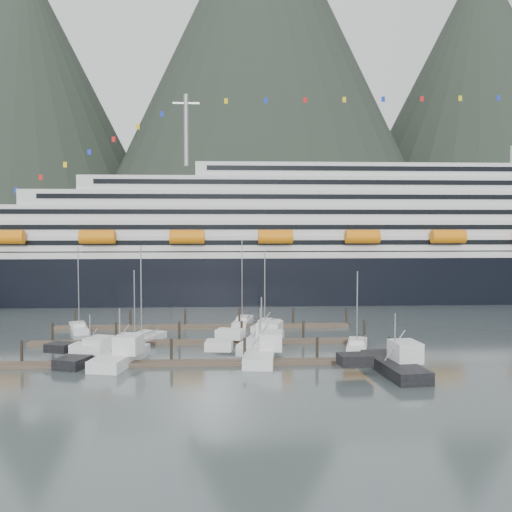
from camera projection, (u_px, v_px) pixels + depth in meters
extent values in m
plane|color=#485554|center=(235.00, 348.00, 82.61)|extent=(1600.00, 1600.00, 0.00)
cone|color=#222C21|center=(263.00, 71.00, 633.75)|extent=(400.00, 400.00, 420.00)
cone|color=#222C21|center=(26.00, 109.00, 661.68)|extent=(340.00, 340.00, 340.00)
cone|color=#222C21|center=(478.00, 108.00, 708.69)|extent=(360.00, 360.00, 360.00)
cube|color=black|center=(339.00, 281.00, 138.57)|extent=(210.00, 28.00, 12.00)
cube|color=silver|center=(339.00, 253.00, 138.23)|extent=(205.80, 27.44, 1.50)
cube|color=silver|center=(360.00, 241.00, 138.36)|extent=(185.00, 26.00, 3.20)
cube|color=black|center=(374.00, 242.00, 125.34)|extent=(175.75, 0.20, 1.00)
cube|color=silver|center=(369.00, 228.00, 138.30)|extent=(180.00, 25.00, 3.20)
cube|color=black|center=(383.00, 227.00, 125.78)|extent=(171.00, 0.20, 1.00)
cube|color=silver|center=(378.00, 214.00, 138.24)|extent=(172.00, 24.00, 3.20)
cube|color=black|center=(392.00, 212.00, 126.21)|extent=(163.40, 0.20, 1.00)
cube|color=silver|center=(386.00, 200.00, 138.18)|extent=(160.00, 23.00, 3.20)
cube|color=black|center=(401.00, 197.00, 126.65)|extent=(152.00, 0.20, 1.00)
cube|color=silver|center=(395.00, 186.00, 138.12)|extent=(140.00, 22.00, 3.00)
cube|color=black|center=(410.00, 182.00, 127.09)|extent=(133.00, 0.20, 1.00)
cube|color=silver|center=(404.00, 173.00, 138.07)|extent=(95.00, 20.00, 3.00)
cube|color=black|center=(418.00, 169.00, 128.04)|extent=(90.25, 0.20, 1.00)
cylinder|color=gray|center=(186.00, 130.00, 134.92)|extent=(1.00, 1.00, 16.00)
cylinder|color=orange|center=(6.00, 237.00, 119.35)|extent=(7.00, 2.80, 2.80)
cylinder|color=orange|center=(97.00, 237.00, 120.31)|extent=(7.00, 2.80, 2.80)
cylinder|color=orange|center=(187.00, 237.00, 121.26)|extent=(7.00, 2.80, 2.80)
cylinder|color=orange|center=(276.00, 237.00, 122.22)|extent=(7.00, 2.80, 2.80)
cylinder|color=orange|center=(363.00, 237.00, 123.17)|extent=(7.00, 2.80, 2.80)
cylinder|color=orange|center=(448.00, 237.00, 124.13)|extent=(7.00, 2.80, 2.80)
cube|color=#413629|center=(196.00, 363.00, 72.36)|extent=(48.00, 2.00, 0.50)
cylinder|color=black|center=(22.00, 353.00, 72.28)|extent=(0.36, 0.36, 3.20)
cylinder|color=black|center=(97.00, 353.00, 72.76)|extent=(0.36, 0.36, 3.20)
cylinder|color=black|center=(171.00, 352.00, 73.24)|extent=(0.36, 0.36, 3.20)
cylinder|color=black|center=(245.00, 351.00, 73.71)|extent=(0.36, 0.36, 3.20)
cylinder|color=black|center=(317.00, 350.00, 74.19)|extent=(0.36, 0.36, 3.20)
cylinder|color=black|center=(389.00, 349.00, 74.67)|extent=(0.36, 0.36, 3.20)
cube|color=#413629|center=(200.00, 342.00, 85.32)|extent=(48.00, 2.00, 0.50)
cylinder|color=black|center=(52.00, 334.00, 85.24)|extent=(0.36, 0.36, 3.20)
cylinder|color=black|center=(116.00, 333.00, 85.72)|extent=(0.36, 0.36, 3.20)
cylinder|color=black|center=(179.00, 333.00, 86.20)|extent=(0.36, 0.36, 3.20)
cylinder|color=black|center=(242.00, 332.00, 86.68)|extent=(0.36, 0.36, 3.20)
cylinder|color=black|center=(303.00, 332.00, 87.15)|extent=(0.36, 0.36, 3.20)
cylinder|color=black|center=(364.00, 331.00, 87.63)|extent=(0.36, 0.36, 3.20)
cube|color=#413629|center=(203.00, 326.00, 98.29)|extent=(48.00, 2.00, 0.50)
cylinder|color=black|center=(75.00, 319.00, 98.21)|extent=(0.36, 0.36, 3.20)
cylinder|color=black|center=(130.00, 319.00, 98.69)|extent=(0.36, 0.36, 3.20)
cylinder|color=black|center=(185.00, 319.00, 99.16)|extent=(0.36, 0.36, 3.20)
cylinder|color=black|center=(239.00, 318.00, 99.64)|extent=(0.36, 0.36, 3.20)
cylinder|color=black|center=(293.00, 318.00, 100.12)|extent=(0.36, 0.36, 3.20)
cylinder|color=black|center=(346.00, 317.00, 100.60)|extent=(0.36, 0.36, 3.20)
cube|color=silver|center=(145.00, 341.00, 86.26)|extent=(5.69, 9.42, 1.41)
cube|color=silver|center=(145.00, 334.00, 86.21)|extent=(3.02, 3.69, 0.81)
cylinder|color=gray|center=(141.00, 291.00, 85.02)|extent=(0.16, 0.16, 13.14)
cube|color=silver|center=(134.00, 344.00, 83.51)|extent=(4.24, 8.91, 1.21)
cube|color=silver|center=(134.00, 339.00, 83.47)|extent=(2.40, 3.34, 0.69)
cylinder|color=gray|center=(134.00, 306.00, 82.40)|extent=(0.14, 0.14, 9.95)
cube|color=silver|center=(79.00, 329.00, 95.52)|extent=(5.05, 9.23, 1.25)
cube|color=silver|center=(79.00, 325.00, 95.48)|extent=(2.69, 3.54, 0.72)
cylinder|color=gray|center=(79.00, 287.00, 94.33)|extent=(0.14, 0.14, 12.64)
cube|color=silver|center=(266.00, 327.00, 97.74)|extent=(5.59, 9.30, 1.39)
cube|color=silver|center=(266.00, 322.00, 97.70)|extent=(2.97, 3.64, 0.80)
cylinder|color=gray|center=(265.00, 287.00, 96.54)|extent=(0.16, 0.16, 11.97)
cube|color=silver|center=(243.00, 323.00, 101.87)|extent=(4.08, 9.85, 1.28)
cube|color=silver|center=(243.00, 318.00, 101.83)|extent=(2.41, 3.63, 0.73)
cylinder|color=gray|center=(242.00, 281.00, 100.54)|extent=(0.15, 0.15, 13.52)
cube|color=silver|center=(357.00, 348.00, 81.29)|extent=(4.67, 9.14, 1.37)
cube|color=silver|center=(357.00, 341.00, 81.24)|extent=(2.66, 3.47, 0.78)
cylinder|color=gray|center=(357.00, 308.00, 80.14)|extent=(0.16, 0.16, 9.87)
cube|color=black|center=(90.00, 358.00, 74.64)|extent=(6.82, 11.98, 1.78)
cube|color=black|center=(60.00, 347.00, 75.80)|extent=(3.69, 3.40, 1.07)
cube|color=silver|center=(98.00, 345.00, 74.23)|extent=(3.49, 4.10, 1.96)
cube|color=black|center=(98.00, 339.00, 74.19)|extent=(3.25, 3.82, 0.45)
cylinder|color=gray|center=(90.00, 332.00, 74.47)|extent=(0.14, 0.14, 4.45)
cube|color=silver|center=(120.00, 360.00, 73.22)|extent=(6.06, 11.98, 2.08)
cube|color=silver|center=(86.00, 349.00, 73.83)|extent=(3.99, 3.20, 1.25)
cube|color=silver|center=(129.00, 344.00, 72.93)|extent=(3.57, 3.97, 2.29)
cube|color=black|center=(129.00, 337.00, 72.89)|extent=(3.32, 3.70, 0.52)
cylinder|color=gray|center=(120.00, 330.00, 73.02)|extent=(0.17, 0.17, 5.20)
cube|color=silver|center=(260.00, 355.00, 76.06)|extent=(5.08, 14.20, 1.98)
cube|color=silver|center=(219.00, 345.00, 76.29)|extent=(3.69, 3.41, 1.19)
cube|color=silver|center=(271.00, 340.00, 75.87)|extent=(3.22, 4.45, 2.18)
cube|color=black|center=(271.00, 334.00, 75.83)|extent=(2.99, 4.15, 0.50)
cylinder|color=gray|center=(260.00, 327.00, 75.87)|extent=(0.16, 0.16, 4.96)
cube|color=black|center=(395.00, 370.00, 68.59)|extent=(5.11, 12.95, 2.10)
cube|color=black|center=(354.00, 360.00, 67.75)|extent=(3.85, 3.14, 1.26)
cube|color=silver|center=(405.00, 351.00, 68.68)|extent=(3.33, 4.08, 2.31)
cube|color=black|center=(405.00, 344.00, 68.63)|extent=(3.09, 3.80, 0.53)
cylinder|color=gray|center=(395.00, 336.00, 68.38)|extent=(0.17, 0.17, 5.26)
cube|color=silver|center=(261.00, 345.00, 82.37)|extent=(7.31, 12.50, 2.16)
cube|color=silver|center=(230.00, 334.00, 83.43)|extent=(4.29, 3.60, 1.30)
cube|color=silver|center=(270.00, 330.00, 81.96)|extent=(3.96, 4.31, 2.38)
cube|color=black|center=(270.00, 324.00, 81.91)|extent=(3.68, 4.02, 0.54)
cylinder|color=gray|center=(261.00, 317.00, 82.16)|extent=(0.17, 0.17, 5.40)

